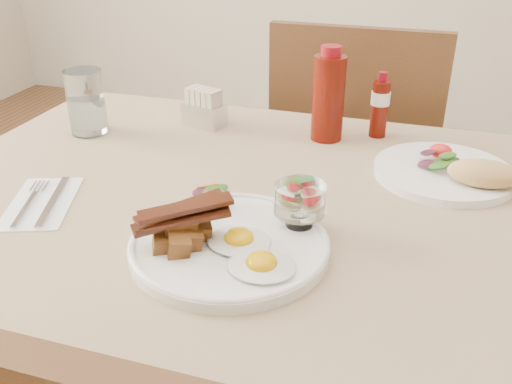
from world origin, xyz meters
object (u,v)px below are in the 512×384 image
object	(u,v)px
hot_sauce_bottle	(380,106)
sugar_caddy	(204,110)
fruit_cup	(300,199)
table	(298,256)
ketchup_bottle	(328,97)
water_glass	(87,106)
second_plate	(453,171)
main_plate	(229,246)
chair_far	(354,169)

from	to	relation	value
hot_sauce_bottle	sugar_caddy	distance (m)	0.37
hot_sauce_bottle	sugar_caddy	bearing A→B (deg)	-171.82
fruit_cup	sugar_caddy	size ratio (longest dim) A/B	0.77
table	ketchup_bottle	distance (m)	0.35
hot_sauce_bottle	water_glass	distance (m)	0.60
second_plate	sugar_caddy	distance (m)	0.53
table	ketchup_bottle	bearing A→B (deg)	93.74
sugar_caddy	water_glass	bearing A→B (deg)	-136.57
second_plate	sugar_caddy	size ratio (longest dim) A/B	2.50
table	second_plate	size ratio (longest dim) A/B	5.37
ketchup_bottle	hot_sauce_bottle	bearing A→B (deg)	25.22
main_plate	water_glass	world-z (taller)	water_glass
second_plate	ketchup_bottle	size ratio (longest dim) A/B	1.31
second_plate	sugar_caddy	bearing A→B (deg)	167.27
sugar_caddy	hot_sauce_bottle	bearing A→B (deg)	24.94
fruit_cup	second_plate	size ratio (longest dim) A/B	0.31
water_glass	table	bearing A→B (deg)	-20.96
main_plate	sugar_caddy	distance (m)	0.49
chair_far	ketchup_bottle	bearing A→B (deg)	-93.20
hot_sauce_bottle	water_glass	bearing A→B (deg)	-164.50
ketchup_bottle	water_glass	distance (m)	0.49
chair_far	water_glass	size ratio (longest dim) A/B	7.08
table	sugar_caddy	size ratio (longest dim) A/B	13.41
second_plate	main_plate	bearing A→B (deg)	-131.96
fruit_cup	sugar_caddy	bearing A→B (deg)	128.91
second_plate	table	bearing A→B (deg)	-141.12
fruit_cup	ketchup_bottle	bearing A→B (deg)	95.30
fruit_cup	second_plate	bearing A→B (deg)	50.19
table	main_plate	size ratio (longest dim) A/B	4.75
main_plate	sugar_caddy	xyz separation A→B (m)	(-0.22, 0.44, 0.03)
table	hot_sauce_bottle	bearing A→B (deg)	77.57
ketchup_bottle	chair_far	bearing A→B (deg)	86.80
ketchup_bottle	sugar_caddy	distance (m)	0.27
ketchup_bottle	sugar_caddy	bearing A→B (deg)	-178.68
ketchup_bottle	fruit_cup	bearing A→B (deg)	-84.70
hot_sauce_bottle	ketchup_bottle	bearing A→B (deg)	-154.78
main_plate	ketchup_bottle	bearing A→B (deg)	84.05
table	sugar_caddy	distance (m)	0.43
hot_sauce_bottle	second_plate	bearing A→B (deg)	-48.14
sugar_caddy	chair_far	bearing A→B (deg)	68.74
hot_sauce_bottle	table	bearing A→B (deg)	-102.43
ketchup_bottle	hot_sauce_bottle	size ratio (longest dim) A/B	1.41
chair_far	main_plate	distance (m)	0.84
table	chair_far	xyz separation A→B (m)	(0.00, 0.66, -0.14)
table	second_plate	world-z (taller)	second_plate
fruit_cup	hot_sauce_bottle	world-z (taller)	hot_sauce_bottle
chair_far	sugar_caddy	world-z (taller)	chair_far
hot_sauce_bottle	main_plate	bearing A→B (deg)	-106.25
chair_far	hot_sauce_bottle	size ratio (longest dim) A/B	6.93
chair_far	sugar_caddy	size ratio (longest dim) A/B	9.37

